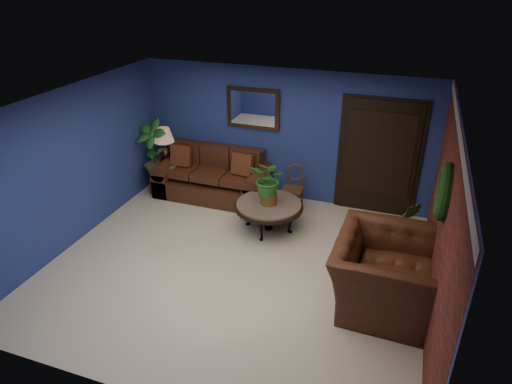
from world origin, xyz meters
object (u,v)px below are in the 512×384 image
(coffee_table, at_px, (269,206))
(table_lamp, at_px, (164,141))
(sofa, at_px, (214,180))
(armchair, at_px, (384,273))
(end_table, at_px, (167,167))
(side_chair, at_px, (294,184))

(coffee_table, height_order, table_lamp, table_lamp)
(sofa, bearing_deg, armchair, -32.57)
(end_table, relative_size, table_lamp, 1.00)
(end_table, xyz_separation_m, side_chair, (2.62, 0.06, 0.01))
(sofa, xyz_separation_m, armchair, (3.43, -2.19, 0.16))
(end_table, distance_m, armchair, 4.95)
(sofa, height_order, table_lamp, table_lamp)
(table_lamp, bearing_deg, coffee_table, -19.27)
(sofa, bearing_deg, table_lamp, -178.18)
(armchair, bearing_deg, coffee_table, 58.75)
(coffee_table, relative_size, end_table, 1.77)
(sofa, relative_size, side_chair, 2.61)
(coffee_table, distance_m, side_chair, 0.93)
(coffee_table, bearing_deg, table_lamp, 160.73)
(side_chair, height_order, armchair, armchair)
(coffee_table, height_order, armchair, armchair)
(end_table, bearing_deg, coffee_table, -19.27)
(end_table, bearing_deg, table_lamp, -90.00)
(end_table, bearing_deg, sofa, 1.82)
(end_table, height_order, table_lamp, table_lamp)
(sofa, bearing_deg, end_table, -178.18)
(coffee_table, relative_size, table_lamp, 1.78)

